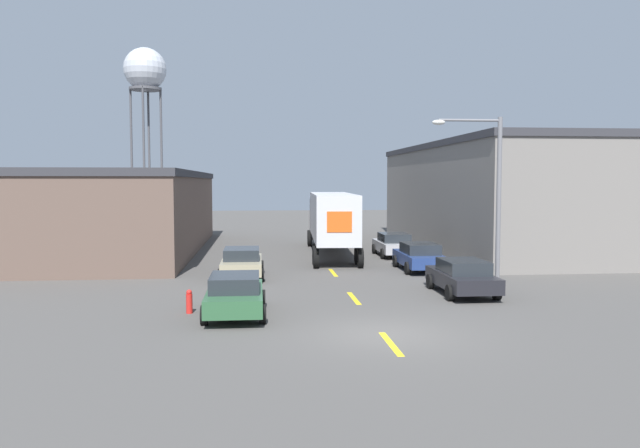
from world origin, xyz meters
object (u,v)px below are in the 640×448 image
object	(u,v)px
parked_car_right_near	(462,276)
parked_car_left_near	(235,294)
parked_car_right_far	(394,244)
parked_car_right_mid	(419,256)
fire_hydrant	(189,302)
parked_car_left_far	(242,262)
street_lamp	(490,187)
semi_truck	(331,217)
water_tower	(145,73)

from	to	relation	value
parked_car_right_near	parked_car_left_near	xyz separation A→B (m)	(-8.98, -3.14, 0.00)
parked_car_left_near	parked_car_right_far	bearing A→B (deg)	60.77
parked_car_right_mid	fire_hydrant	xyz separation A→B (m)	(-10.58, -9.39, -0.33)
parked_car_left_far	fire_hydrant	distance (m)	8.08
fire_hydrant	parked_car_left_far	bearing A→B (deg)	78.64
fire_hydrant	parked_car_right_near	bearing A→B (deg)	13.95
parked_car_right_far	parked_car_right_mid	bearing A→B (deg)	-90.00
street_lamp	parked_car_right_far	bearing A→B (deg)	98.34
parked_car_right_near	fire_hydrant	distance (m)	10.90
parked_car_right_far	street_lamp	bearing A→B (deg)	-81.66
parked_car_right_near	parked_car_left_near	distance (m)	9.52
fire_hydrant	semi_truck	bearing A→B (deg)	67.76
parked_car_right_mid	parked_car_left_near	bearing A→B (deg)	-132.22
parked_car_left_far	parked_car_right_near	xyz separation A→B (m)	(8.98, -5.29, 0.00)
semi_truck	parked_car_right_mid	distance (m)	8.43
parked_car_right_mid	parked_car_left_far	bearing A→B (deg)	-170.71
parked_car_left_far	water_tower	world-z (taller)	water_tower
parked_car_left_near	street_lamp	bearing A→B (deg)	23.86
water_tower	semi_truck	bearing A→B (deg)	-65.48
parked_car_right_mid	water_tower	bearing A→B (deg)	114.85
parked_car_left_far	street_lamp	bearing A→B (deg)	-19.27
semi_truck	parked_car_right_far	xyz separation A→B (m)	(3.71, -1.25, -1.58)
semi_truck	parked_car_left_near	size ratio (longest dim) A/B	3.25
parked_car_left_near	street_lamp	xyz separation A→B (m)	(10.65, 4.71, 3.58)
parked_car_right_mid	parked_car_left_far	size ratio (longest dim) A/B	1.00
semi_truck	fire_hydrant	xyz separation A→B (m)	(-6.87, -16.79, -1.91)
water_tower	fire_hydrant	bearing A→B (deg)	-78.77
parked_car_right_mid	parked_car_left_near	size ratio (longest dim) A/B	1.00
parked_car_right_mid	parked_car_left_near	world-z (taller)	same
semi_truck	parked_car_left_far	xyz separation A→B (m)	(-5.27, -8.87, -1.58)
parked_car_right_mid	parked_car_right_near	xyz separation A→B (m)	(0.00, -6.76, 0.00)
parked_car_right_near	fire_hydrant	bearing A→B (deg)	-166.05
parked_car_right_far	fire_hydrant	bearing A→B (deg)	-124.24
parked_car_right_far	parked_car_right_near	distance (m)	12.91
parked_car_left_far	water_tower	bearing A→B (deg)	104.78
semi_truck	parked_car_right_mid	bearing A→B (deg)	-60.40
parked_car_left_near	fire_hydrant	size ratio (longest dim) A/B	5.29
parked_car_right_mid	parked_car_left_far	world-z (taller)	same
parked_car_left_far	parked_car_right_near	distance (m)	10.43
parked_car_left_near	water_tower	size ratio (longest dim) A/B	0.21
semi_truck	parked_car_left_far	bearing A→B (deg)	-117.74
parked_car_left_near	fire_hydrant	distance (m)	1.70
parked_car_right_mid	parked_car_right_near	size ratio (longest dim) A/B	1.00
semi_truck	parked_car_left_near	distance (m)	18.16
parked_car_right_mid	fire_hydrant	distance (m)	14.15
semi_truck	parked_car_left_near	bearing A→B (deg)	-103.96
parked_car_right_far	parked_car_right_mid	world-z (taller)	same
semi_truck	parked_car_left_far	distance (m)	10.44
parked_car_left_near	parked_car_right_near	bearing A→B (deg)	19.26
semi_truck	street_lamp	bearing A→B (deg)	-63.91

